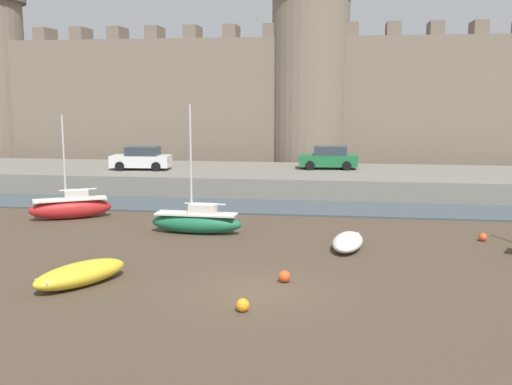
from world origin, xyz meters
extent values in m
plane|color=#4C3D2D|center=(0.00, 0.00, 0.00)|extent=(160.00, 160.00, 0.00)
cube|color=#3D4C56|center=(0.00, 15.05, 0.05)|extent=(80.00, 4.50, 0.10)
cube|color=slate|center=(0.00, 22.30, 0.68)|extent=(69.47, 10.00, 1.35)
cube|color=#7A6B5B|center=(0.00, 31.55, 5.59)|extent=(57.47, 2.80, 11.19)
cylinder|color=#7A6B5B|center=(0.00, 31.55, 7.31)|extent=(6.33, 6.33, 14.61)
cube|color=#746557|center=(-23.13, 31.55, 11.74)|extent=(1.10, 2.52, 1.10)
cube|color=#746557|center=(-19.83, 31.55, 11.74)|extent=(1.10, 2.52, 1.10)
cube|color=#746557|center=(-16.52, 31.55, 11.74)|extent=(1.10, 2.52, 1.10)
cube|color=#746557|center=(-13.22, 31.55, 11.74)|extent=(1.10, 2.52, 1.10)
cube|color=#746557|center=(-9.91, 31.55, 11.74)|extent=(1.10, 2.52, 1.10)
cube|color=#746557|center=(-6.61, 31.55, 11.74)|extent=(1.10, 2.52, 1.10)
cube|color=#746557|center=(-3.30, 31.55, 11.74)|extent=(1.10, 2.52, 1.10)
cube|color=#746557|center=(3.30, 31.55, 11.74)|extent=(1.10, 2.52, 1.10)
cube|color=#746557|center=(6.61, 31.55, 11.74)|extent=(1.10, 2.52, 1.10)
cube|color=#746557|center=(9.91, 31.55, 11.74)|extent=(1.10, 2.52, 1.10)
cube|color=#746557|center=(13.22, 31.55, 11.74)|extent=(1.10, 2.52, 1.10)
ellipsoid|color=silver|center=(3.03, 6.06, 0.31)|extent=(1.63, 3.28, 0.62)
ellipsoid|color=white|center=(3.03, 6.06, 0.37)|extent=(1.28, 2.68, 0.34)
cube|color=beige|center=(3.00, 5.82, 0.41)|extent=(1.07, 0.33, 0.06)
cube|color=beige|center=(3.19, 7.27, 0.39)|extent=(0.71, 0.36, 0.08)
ellipsoid|color=red|center=(-11.50, 10.47, 0.54)|extent=(4.31, 3.13, 1.09)
cube|color=silver|center=(-11.50, 10.47, 1.05)|extent=(3.78, 2.72, 0.08)
cube|color=silver|center=(-11.22, 10.62, 1.31)|extent=(1.43, 1.27, 0.44)
cylinder|color=silver|center=(-11.69, 10.36, 3.28)|extent=(0.10, 0.10, 4.38)
cylinder|color=silver|center=(-11.13, 10.67, 1.54)|extent=(1.71, 1.00, 0.08)
ellipsoid|color=yellow|center=(-6.11, -0.26, 0.40)|extent=(2.94, 3.70, 0.79)
ellipsoid|color=#F2F246|center=(-6.11, -0.26, 0.46)|extent=(2.37, 3.00, 0.44)
cube|color=beige|center=(-5.97, -0.04, 0.50)|extent=(1.03, 0.74, 0.06)
cube|color=beige|center=(-6.83, -1.44, 0.48)|extent=(0.74, 0.60, 0.08)
ellipsoid|color=#1E6B47|center=(-4.06, 8.05, 0.49)|extent=(4.44, 1.38, 0.98)
cube|color=silver|center=(-4.06, 8.05, 0.94)|extent=(3.91, 1.18, 0.08)
cube|color=silver|center=(-3.73, 8.03, 1.20)|extent=(1.26, 0.83, 0.44)
cylinder|color=silver|center=(-4.28, 8.05, 3.52)|extent=(0.10, 0.10, 5.09)
cylinder|color=silver|center=(-3.62, 8.03, 1.43)|extent=(1.98, 0.16, 0.08)
sphere|color=#E04C1E|center=(0.80, 1.03, 0.21)|extent=(0.42, 0.42, 0.42)
sphere|color=#E04C1E|center=(9.07, 8.31, 0.18)|extent=(0.37, 0.37, 0.37)
sphere|color=orange|center=(-0.17, -2.03, 0.21)|extent=(0.41, 0.41, 0.41)
cube|color=silver|center=(-11.23, 21.15, 1.95)|extent=(4.21, 1.99, 0.80)
cube|color=#2D3842|center=(-11.08, 21.16, 2.65)|extent=(2.36, 1.66, 0.64)
cylinder|color=black|center=(-12.43, 20.21, 1.67)|extent=(0.65, 0.23, 0.64)
cylinder|color=black|center=(-12.56, 21.90, 1.67)|extent=(0.65, 0.23, 0.64)
cylinder|color=black|center=(-9.90, 20.39, 1.67)|extent=(0.65, 0.23, 0.64)
cylinder|color=black|center=(-10.02, 22.09, 1.67)|extent=(0.65, 0.23, 0.64)
cube|color=#1E6638|center=(1.76, 23.46, 1.95)|extent=(4.21, 1.99, 0.80)
cube|color=#2D3842|center=(1.91, 23.47, 2.65)|extent=(2.36, 1.66, 0.64)
cylinder|color=black|center=(0.55, 22.52, 1.67)|extent=(0.65, 0.23, 0.64)
cylinder|color=black|center=(0.43, 24.22, 1.67)|extent=(0.65, 0.23, 0.64)
cylinder|color=black|center=(3.09, 22.71, 1.67)|extent=(0.65, 0.23, 0.64)
cylinder|color=black|center=(2.97, 24.40, 1.67)|extent=(0.65, 0.23, 0.64)
camera|label=1|loc=(2.65, -19.07, 6.42)|focal=42.00mm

